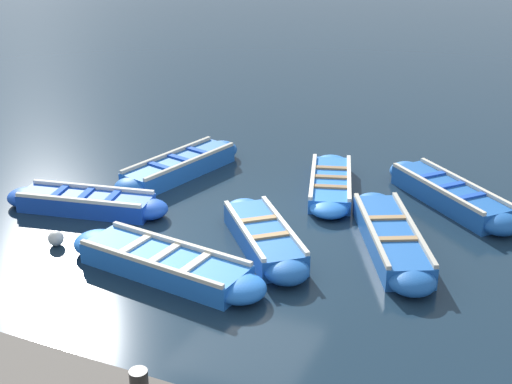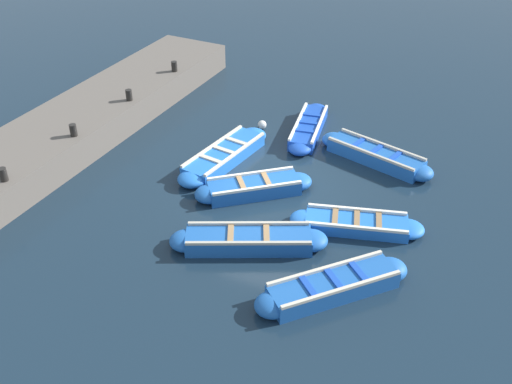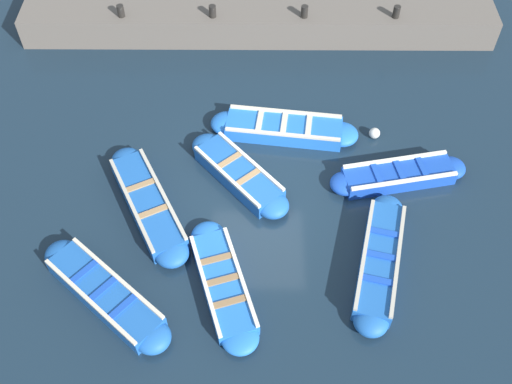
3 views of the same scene
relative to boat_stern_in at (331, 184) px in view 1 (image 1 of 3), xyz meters
name	(u,v)px [view 1 (image 1 of 3)]	position (x,y,z in m)	size (l,w,h in m)	color
ground_plane	(249,235)	(-2.60, 0.71, -0.15)	(120.00, 120.00, 0.00)	#162838
boat_stern_in	(331,184)	(0.00, 0.00, 0.00)	(3.37, 1.72, 0.36)	blue
boat_tucked	(165,264)	(-4.48, 1.37, 0.04)	(1.30, 3.85, 0.44)	blue
boat_outer_right	(391,238)	(-2.06, -1.81, 0.04)	(3.69, 2.37, 0.45)	#1E59AD
boat_broadside	(264,238)	(-2.95, 0.26, 0.05)	(2.92, 2.68, 0.45)	#1E59AD
boat_bow_out	(180,167)	(-0.54, 3.32, 0.05)	(3.68, 1.56, 0.46)	#1E59AD
boat_alongside	(449,195)	(0.29, -2.41, 0.06)	(2.93, 3.21, 0.47)	#1E59AD
boat_centre	(86,203)	(-2.94, 4.07, 0.03)	(1.33, 3.43, 0.41)	#1947B7
buoy_orange_near	(56,238)	(-4.38, 3.68, -0.01)	(0.28, 0.28, 0.28)	silver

